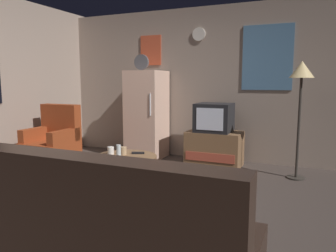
{
  "coord_description": "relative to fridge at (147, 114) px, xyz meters",
  "views": [
    {
      "loc": [
        1.73,
        -2.92,
        1.33
      ],
      "look_at": [
        0.07,
        0.9,
        0.75
      ],
      "focal_mm": 34.75,
      "sensor_mm": 36.0,
      "label": 1
    }
  ],
  "objects": [
    {
      "name": "wall_with_art",
      "position": [
        0.85,
        0.39,
        0.52
      ],
      "size": [
        5.2,
        0.12,
        2.55
      ],
      "color": "gray",
      "rests_on": "ground_plane"
    },
    {
      "name": "mug_ceramic_tan",
      "position": [
        0.6,
        -1.77,
        -0.24
      ],
      "size": [
        0.08,
        0.08,
        0.09
      ],
      "primitive_type": "cylinder",
      "color": "tan",
      "rests_on": "coffee_table"
    },
    {
      "name": "coffee_table",
      "position": [
        0.66,
        -1.83,
        -0.52
      ],
      "size": [
        0.72,
        0.72,
        0.47
      ],
      "color": "brown",
      "rests_on": "ground_plane"
    },
    {
      "name": "wine_glass",
      "position": [
        0.64,
        -1.94,
        -0.21
      ],
      "size": [
        0.05,
        0.05,
        0.15
      ],
      "primitive_type": "cylinder",
      "color": "silver",
      "rests_on": "coffee_table"
    },
    {
      "name": "fridge",
      "position": [
        0.0,
        0.0,
        0.0
      ],
      "size": [
        0.6,
        0.62,
        1.77
      ],
      "color": "beige",
      "rests_on": "ground_plane"
    },
    {
      "name": "remote_control",
      "position": [
        0.74,
        -1.67,
        -0.27
      ],
      "size": [
        0.15,
        0.1,
        0.02
      ],
      "primitive_type": "cube",
      "rotation": [
        0.0,
        0.0,
        0.42
      ],
      "color": "black",
      "rests_on": "coffee_table"
    },
    {
      "name": "ground_plane",
      "position": [
        0.84,
        -2.06,
        -0.75
      ],
      "size": [
        12.0,
        12.0,
        0.0
      ],
      "primitive_type": "plane",
      "color": "#3D332D"
    },
    {
      "name": "mug_ceramic_white",
      "position": [
        0.46,
        -1.82,
        -0.24
      ],
      "size": [
        0.08,
        0.08,
        0.09
      ],
      "primitive_type": "cylinder",
      "color": "silver",
      "rests_on": "coffee_table"
    },
    {
      "name": "standing_lamp",
      "position": [
        2.46,
        -0.32,
        0.6
      ],
      "size": [
        0.32,
        0.32,
        1.59
      ],
      "color": "#332D28",
      "rests_on": "ground_plane"
    },
    {
      "name": "couch",
      "position": [
        1.52,
        -3.34,
        -0.44
      ],
      "size": [
        1.7,
        0.8,
        0.92
      ],
      "color": "black",
      "rests_on": "ground_plane"
    },
    {
      "name": "crt_tv",
      "position": [
        1.23,
        -0.11,
        0.01
      ],
      "size": [
        0.54,
        0.51,
        0.44
      ],
      "color": "black",
      "rests_on": "tv_stand"
    },
    {
      "name": "armchair",
      "position": [
        -1.06,
        -1.15,
        -0.42
      ],
      "size": [
        0.68,
        0.68,
        0.96
      ],
      "color": "maroon",
      "rests_on": "ground_plane"
    },
    {
      "name": "tv_stand",
      "position": [
        1.24,
        -0.11,
        -0.48
      ],
      "size": [
        0.84,
        0.53,
        0.55
      ],
      "color": "brown",
      "rests_on": "ground_plane"
    }
  ]
}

